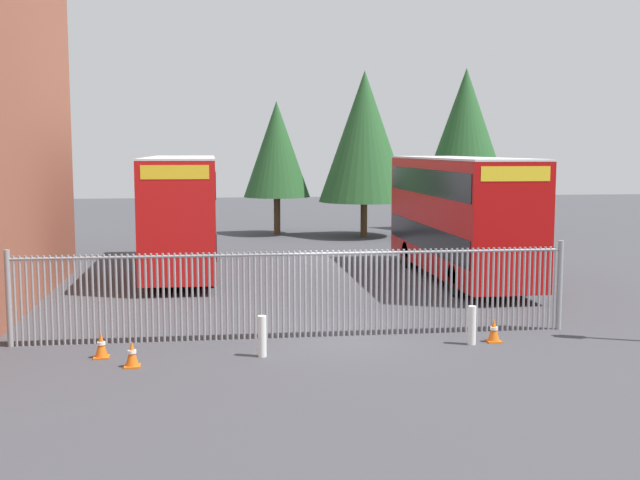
% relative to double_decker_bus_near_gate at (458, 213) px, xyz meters
% --- Properties ---
extents(ground_plane, '(100.00, 100.00, 0.00)m').
position_rel_double_decker_bus_near_gate_xyz_m(ground_plane, '(-5.65, -0.26, -2.42)').
color(ground_plane, '#3D3D42').
extents(palisade_fence, '(14.00, 0.14, 2.35)m').
position_rel_double_decker_bus_near_gate_xyz_m(palisade_fence, '(-6.77, -8.26, -1.24)').
color(palisade_fence, gray).
rests_on(palisade_fence, ground).
extents(double_decker_bus_near_gate, '(2.54, 10.81, 4.42)m').
position_rel_double_decker_bus_near_gate_xyz_m(double_decker_bus_near_gate, '(0.00, 0.00, 0.00)').
color(double_decker_bus_near_gate, '#B70C0C').
rests_on(double_decker_bus_near_gate, ground).
extents(double_decker_bus_behind_fence_left, '(2.54, 10.81, 4.42)m').
position_rel_double_decker_bus_near_gate_xyz_m(double_decker_bus_behind_fence_left, '(-9.99, 2.91, 0.00)').
color(double_decker_bus_behind_fence_left, red).
rests_on(double_decker_bus_behind_fence_left, ground).
extents(bollard_near_left, '(0.20, 0.20, 0.95)m').
position_rel_double_decker_bus_near_gate_xyz_m(bollard_near_left, '(-7.76, -10.00, -1.95)').
color(bollard_near_left, silver).
rests_on(bollard_near_left, ground).
extents(bollard_center_front, '(0.20, 0.20, 0.95)m').
position_rel_double_decker_bus_near_gate_xyz_m(bollard_center_front, '(-2.64, -9.56, -1.95)').
color(bollard_center_front, silver).
rests_on(bollard_center_front, ground).
extents(traffic_cone_by_gate, '(0.34, 0.34, 0.59)m').
position_rel_double_decker_bus_near_gate_xyz_m(traffic_cone_by_gate, '(-10.63, -10.50, -2.13)').
color(traffic_cone_by_gate, orange).
rests_on(traffic_cone_by_gate, ground).
extents(traffic_cone_mid_forecourt, '(0.34, 0.34, 0.59)m').
position_rel_double_decker_bus_near_gate_xyz_m(traffic_cone_mid_forecourt, '(-11.39, -9.64, -2.13)').
color(traffic_cone_mid_forecourt, orange).
rests_on(traffic_cone_mid_forecourt, ground).
extents(traffic_cone_near_kerb, '(0.34, 0.34, 0.59)m').
position_rel_double_decker_bus_near_gate_xyz_m(traffic_cone_near_kerb, '(-2.03, -9.39, -2.13)').
color(traffic_cone_near_kerb, orange).
rests_on(traffic_cone_near_kerb, ground).
extents(tree_tall_back, '(4.86, 4.86, 8.84)m').
position_rel_double_decker_bus_near_gate_xyz_m(tree_tall_back, '(-0.76, 14.19, 2.94)').
color(tree_tall_back, '#4C3823').
rests_on(tree_tall_back, ground).
extents(tree_short_side, '(3.65, 3.65, 7.30)m').
position_rel_double_decker_bus_near_gate_xyz_m(tree_short_side, '(-5.31, 15.92, 2.26)').
color(tree_short_side, '#4C3823').
rests_on(tree_short_side, ground).
extents(tree_mid_row, '(4.93, 4.93, 9.31)m').
position_rel_double_decker_bus_near_gate_xyz_m(tree_mid_row, '(5.66, 16.80, 3.36)').
color(tree_mid_row, '#4C3823').
rests_on(tree_mid_row, ground).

